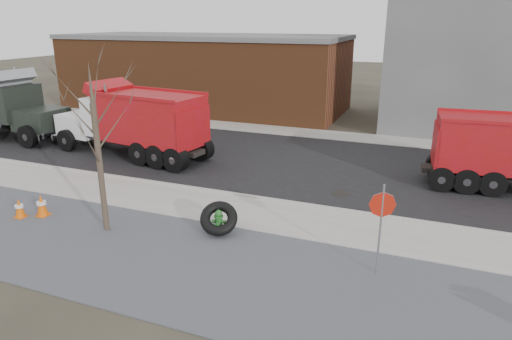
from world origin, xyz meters
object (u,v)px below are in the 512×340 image
at_px(truck_tire, 219,218).
at_px(dump_truck_red_b, 133,120).
at_px(fire_hydrant, 219,223).
at_px(stop_sign, 382,214).

bearing_deg(truck_tire, dump_truck_red_b, 140.76).
bearing_deg(dump_truck_red_b, fire_hydrant, 148.42).
height_order(stop_sign, dump_truck_red_b, dump_truck_red_b).
bearing_deg(fire_hydrant, dump_truck_red_b, 128.32).
height_order(fire_hydrant, truck_tire, truck_tire).
distance_m(fire_hydrant, stop_sign, 5.05).
bearing_deg(stop_sign, fire_hydrant, 177.56).
relative_size(fire_hydrant, truck_tire, 0.55).
bearing_deg(fire_hydrant, stop_sign, -19.41).
bearing_deg(stop_sign, truck_tire, 177.60).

